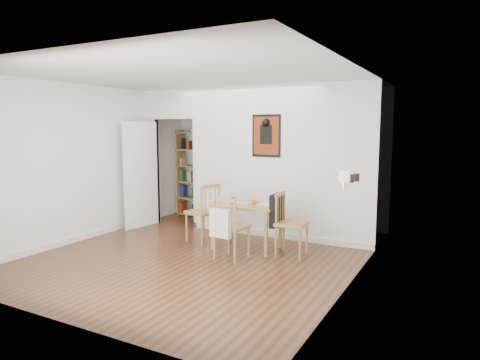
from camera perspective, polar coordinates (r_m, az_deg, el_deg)
The scene contains 15 objects.
ground at distance 6.58m, azimuth -4.75°, elevation -9.71°, with size 5.20×5.20×0.00m, color brown.
room_shell at distance 7.44m, azimuth 1.42°, elevation 2.45°, with size 5.20×5.20×5.20m.
dining_table at distance 6.69m, azimuth 0.92°, elevation -3.97°, with size 1.03×0.65×0.70m.
chair_left at distance 7.10m, azimuth -5.00°, elevation -4.36°, with size 0.60×0.60×0.98m.
chair_right at distance 6.39m, azimuth 6.73°, elevation -5.70°, with size 0.56×0.50×0.94m.
chair_front at distance 6.16m, azimuth -1.21°, elevation -6.32°, with size 0.50×0.56×0.92m.
bookshelf at distance 9.14m, azimuth -6.10°, elevation 0.76°, with size 0.77×0.31×1.82m.
fireplace at distance 5.82m, azimuth 14.87°, elevation -5.87°, with size 0.45×1.25×1.16m.
red_glass at distance 6.72m, azimuth -0.99°, elevation -2.75°, with size 0.08×0.08×0.10m, color maroon.
orange_fruit at distance 6.68m, azimuth 1.89°, elevation -2.89°, with size 0.08×0.08×0.08m, color #EF5A0C.
placemat at distance 6.81m, azimuth -0.20°, elevation -3.03°, with size 0.38×0.28×0.00m, color beige.
notebook at distance 6.62m, azimuth 3.78°, elevation -3.29°, with size 0.30×0.22×0.02m, color silver.
mantel_lamp at distance 5.32m, azimuth 13.75°, elevation 0.34°, with size 0.13×0.13×0.21m.
ceramic_jar_a at distance 5.88m, azimuth 14.55°, elevation 0.21°, with size 0.09×0.09×0.11m, color black.
ceramic_jar_b at distance 6.04m, azimuth 15.25°, elevation 0.34°, with size 0.09×0.09×0.11m, color black.
Camera 1 is at (3.43, -5.28, 1.89)m, focal length 32.00 mm.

